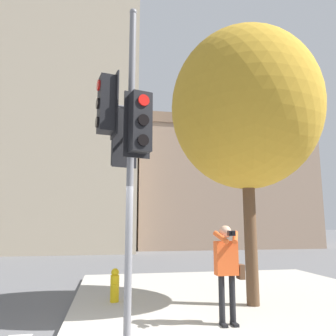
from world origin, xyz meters
name	(u,v)px	position (x,y,z in m)	size (l,w,h in m)	color
sidewalk_corner	(238,299)	(3.50, 3.50, 0.08)	(8.00, 8.00, 0.16)	#ADA89E
traffic_signal_pole	(125,142)	(0.47, 0.41, 3.20)	(0.85, 1.11, 5.37)	slate
person_photographer	(227,264)	(2.41, 1.26, 1.20)	(0.58, 0.54, 1.74)	black
street_tree	(245,109)	(3.44, 2.50, 4.67)	(3.57, 3.57, 6.49)	brown
fire_hydrant	(115,285)	(0.44, 3.34, 0.53)	(0.20, 0.26, 0.74)	yellow
building_left	(41,114)	(-5.47, 22.67, 10.82)	(15.15, 12.67, 21.62)	tan
building_right	(212,189)	(9.53, 24.33, 5.08)	(14.64, 11.85, 10.14)	gray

